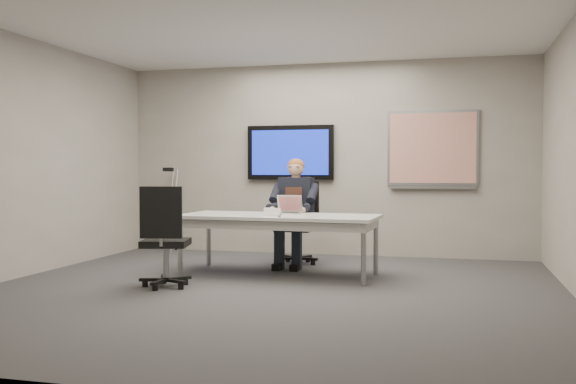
% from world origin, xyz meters
% --- Properties ---
extents(floor, '(6.00, 6.00, 0.02)m').
position_xyz_m(floor, '(0.00, 0.00, 0.00)').
color(floor, '#3D3D3F').
rests_on(floor, ground).
extents(ceiling, '(6.00, 6.00, 0.02)m').
position_xyz_m(ceiling, '(0.00, 0.00, 2.80)').
color(ceiling, silver).
rests_on(ceiling, wall_back).
extents(wall_back, '(6.00, 0.02, 2.80)m').
position_xyz_m(wall_back, '(0.00, 3.00, 1.40)').
color(wall_back, gray).
rests_on(wall_back, ground).
extents(wall_front, '(6.00, 0.02, 2.80)m').
position_xyz_m(wall_front, '(0.00, -3.00, 1.40)').
color(wall_front, gray).
rests_on(wall_front, ground).
extents(wall_left, '(0.02, 6.00, 2.80)m').
position_xyz_m(wall_left, '(-3.00, 0.00, 1.40)').
color(wall_left, gray).
rests_on(wall_left, ground).
extents(conference_table, '(2.36, 1.07, 0.72)m').
position_xyz_m(conference_table, '(-0.15, 1.02, 0.63)').
color(conference_table, silver).
rests_on(conference_table, ground).
extents(tv_display, '(1.30, 0.09, 0.80)m').
position_xyz_m(tv_display, '(-0.50, 2.95, 1.50)').
color(tv_display, black).
rests_on(tv_display, wall_back).
extents(whiteboard, '(1.25, 0.08, 1.10)m').
position_xyz_m(whiteboard, '(1.55, 2.97, 1.53)').
color(whiteboard, gray).
rests_on(whiteboard, wall_back).
extents(office_chair_far, '(0.59, 0.59, 1.09)m').
position_xyz_m(office_chair_far, '(-0.15, 2.00, 0.34)').
color(office_chair_far, black).
rests_on(office_chair_far, ground).
extents(office_chair_near, '(0.62, 0.62, 1.08)m').
position_xyz_m(office_chair_near, '(-1.10, -0.05, 0.34)').
color(office_chair_near, black).
rests_on(office_chair_near, ground).
extents(seated_person, '(0.44, 0.75, 1.39)m').
position_xyz_m(seated_person, '(-0.16, 1.74, 0.56)').
color(seated_person, '#1C222E').
rests_on(seated_person, office_chair_far).
extents(crutch, '(0.29, 0.63, 1.35)m').
position_xyz_m(crutch, '(-2.33, 2.79, 0.65)').
color(crutch, '#A7AAAF').
rests_on(crutch, ground).
extents(laptop, '(0.33, 0.31, 0.22)m').
position_xyz_m(laptop, '(-0.09, 1.25, 0.77)').
color(laptop, '#AFAFB2').
rests_on(laptop, conference_table).
extents(name_tent, '(0.24, 0.13, 0.09)m').
position_xyz_m(name_tent, '(-0.18, 0.85, 0.76)').
color(name_tent, white).
rests_on(name_tent, conference_table).
extents(pen, '(0.07, 0.15, 0.01)m').
position_xyz_m(pen, '(-0.06, 0.69, 0.72)').
color(pen, black).
rests_on(pen, conference_table).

